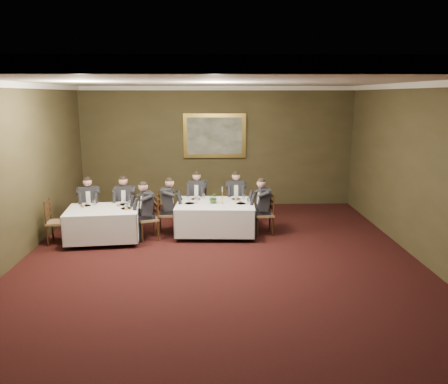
{
  "coord_description": "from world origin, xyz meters",
  "views": [
    {
      "loc": [
        -0.11,
        -7.87,
        3.25
      ],
      "look_at": [
        0.12,
        1.55,
        1.15
      ],
      "focal_mm": 35.0,
      "sensor_mm": 36.0,
      "label": 1
    }
  ],
  "objects_px": {
    "chair_sec_backleft": "(90,220)",
    "chair_main_endright": "(264,223)",
    "chair_sec_endright": "(149,227)",
    "chair_sec_endleft": "(58,231)",
    "chair_main_endleft": "(167,222)",
    "diner_main_backleft": "(197,203)",
    "chair_sec_backright": "(126,219)",
    "diner_sec_endright": "(148,218)",
    "diner_main_endright": "(264,213)",
    "table_second": "(103,222)",
    "chair_main_backright": "(236,212)",
    "candlestick": "(222,197)",
    "diner_main_backright": "(236,204)",
    "painting": "(215,136)",
    "centerpiece": "(214,197)",
    "chair_main_backleft": "(198,212)",
    "diner_sec_backleft": "(90,211)",
    "diner_sec_backright": "(125,210)",
    "table_main": "(215,216)",
    "diner_main_endleft": "(167,213)"
  },
  "relations": [
    {
      "from": "diner_main_backleft",
      "to": "chair_sec_backleft",
      "type": "distance_m",
      "value": 2.68
    },
    {
      "from": "painting",
      "to": "chair_sec_endleft",
      "type": "bearing_deg",
      "value": -135.91
    },
    {
      "from": "chair_main_endleft",
      "to": "candlestick",
      "type": "distance_m",
      "value": 1.48
    },
    {
      "from": "diner_main_endright",
      "to": "diner_sec_endright",
      "type": "distance_m",
      "value": 2.71
    },
    {
      "from": "chair_main_endright",
      "to": "chair_sec_endright",
      "type": "height_order",
      "value": "same"
    },
    {
      "from": "chair_sec_backleft",
      "to": "chair_sec_backright",
      "type": "bearing_deg",
      "value": 173.8
    },
    {
      "from": "diner_main_backright",
      "to": "painting",
      "type": "relative_size",
      "value": 0.74
    },
    {
      "from": "diner_main_endleft",
      "to": "chair_sec_endleft",
      "type": "bearing_deg",
      "value": -77.55
    },
    {
      "from": "candlestick",
      "to": "painting",
      "type": "distance_m",
      "value": 3.14
    },
    {
      "from": "chair_main_backleft",
      "to": "diner_sec_endright",
      "type": "relative_size",
      "value": 0.74
    },
    {
      "from": "diner_sec_endright",
      "to": "chair_sec_endleft",
      "type": "relative_size",
      "value": 1.35
    },
    {
      "from": "table_main",
      "to": "chair_main_endright",
      "type": "xyz_separation_m",
      "value": [
        1.16,
        -0.05,
        -0.17
      ]
    },
    {
      "from": "chair_main_endright",
      "to": "chair_sec_backleft",
      "type": "height_order",
      "value": "same"
    },
    {
      "from": "table_second",
      "to": "painting",
      "type": "relative_size",
      "value": 0.94
    },
    {
      "from": "chair_main_backright",
      "to": "painting",
      "type": "relative_size",
      "value": 0.55
    },
    {
      "from": "candlestick",
      "to": "painting",
      "type": "xyz_separation_m",
      "value": [
        -0.16,
        2.91,
        1.16
      ]
    },
    {
      "from": "chair_sec_backleft",
      "to": "chair_main_endright",
      "type": "bearing_deg",
      "value": 162.86
    },
    {
      "from": "chair_sec_backleft",
      "to": "chair_sec_endright",
      "type": "distance_m",
      "value": 1.65
    },
    {
      "from": "chair_sec_endleft",
      "to": "chair_main_endleft",
      "type": "bearing_deg",
      "value": 101.15
    },
    {
      "from": "diner_main_backleft",
      "to": "centerpiece",
      "type": "bearing_deg",
      "value": 121.04
    },
    {
      "from": "chair_main_backright",
      "to": "chair_main_endleft",
      "type": "height_order",
      "value": "same"
    },
    {
      "from": "diner_main_endleft",
      "to": "chair_sec_endright",
      "type": "bearing_deg",
      "value": -45.39
    },
    {
      "from": "diner_main_endright",
      "to": "chair_sec_backleft",
      "type": "xyz_separation_m",
      "value": [
        -4.19,
        0.33,
        -0.23
      ]
    },
    {
      "from": "chair_main_endright",
      "to": "diner_main_backleft",
      "type": "bearing_deg",
      "value": 53.94
    },
    {
      "from": "table_second",
      "to": "chair_sec_endright",
      "type": "relative_size",
      "value": 1.72
    },
    {
      "from": "table_second",
      "to": "diner_main_backleft",
      "type": "xyz_separation_m",
      "value": [
        2.07,
        1.43,
        0.06
      ]
    },
    {
      "from": "table_main",
      "to": "diner_main_backleft",
      "type": "relative_size",
      "value": 1.41
    },
    {
      "from": "chair_main_backright",
      "to": "diner_sec_backright",
      "type": "bearing_deg",
      "value": 12.42
    },
    {
      "from": "table_second",
      "to": "candlestick",
      "type": "height_order",
      "value": "candlestick"
    },
    {
      "from": "chair_sec_backright",
      "to": "painting",
      "type": "xyz_separation_m",
      "value": [
        2.19,
        2.44,
        1.79
      ]
    },
    {
      "from": "chair_main_backright",
      "to": "diner_main_endleft",
      "type": "height_order",
      "value": "diner_main_endleft"
    },
    {
      "from": "chair_main_backright",
      "to": "chair_sec_backright",
      "type": "relative_size",
      "value": 1.0
    },
    {
      "from": "table_main",
      "to": "table_second",
      "type": "relative_size",
      "value": 1.1
    },
    {
      "from": "table_second",
      "to": "chair_main_backright",
      "type": "relative_size",
      "value": 1.72
    },
    {
      "from": "chair_main_endright",
      "to": "diner_sec_backleft",
      "type": "relative_size",
      "value": 0.74
    },
    {
      "from": "chair_main_endright",
      "to": "centerpiece",
      "type": "height_order",
      "value": "centerpiece"
    },
    {
      "from": "chair_sec_endright",
      "to": "centerpiece",
      "type": "relative_size",
      "value": 3.39
    },
    {
      "from": "chair_main_endright",
      "to": "diner_sec_backright",
      "type": "xyz_separation_m",
      "value": [
        -3.36,
        0.42,
        0.23
      ]
    },
    {
      "from": "centerpiece",
      "to": "chair_sec_backright",
      "type": "bearing_deg",
      "value": 168.57
    },
    {
      "from": "diner_sec_endright",
      "to": "centerpiece",
      "type": "height_order",
      "value": "diner_sec_endright"
    },
    {
      "from": "diner_sec_backright",
      "to": "centerpiece",
      "type": "bearing_deg",
      "value": 170.31
    },
    {
      "from": "diner_main_backright",
      "to": "chair_sec_endright",
      "type": "relative_size",
      "value": 1.35
    },
    {
      "from": "table_main",
      "to": "diner_sec_backleft",
      "type": "xyz_separation_m",
      "value": [
        -3.04,
        0.28,
        0.06
      ]
    },
    {
      "from": "painting",
      "to": "table_main",
      "type": "bearing_deg",
      "value": -90.0
    },
    {
      "from": "diner_main_backleft",
      "to": "chair_sec_backright",
      "type": "relative_size",
      "value": 1.35
    },
    {
      "from": "chair_sec_backright",
      "to": "candlestick",
      "type": "xyz_separation_m",
      "value": [
        2.36,
        -0.47,
        0.64
      ]
    },
    {
      "from": "diner_sec_backleft",
      "to": "centerpiece",
      "type": "relative_size",
      "value": 4.56
    },
    {
      "from": "chair_main_backleft",
      "to": "diner_sec_backleft",
      "type": "height_order",
      "value": "diner_sec_backleft"
    },
    {
      "from": "table_second",
      "to": "chair_main_backright",
      "type": "height_order",
      "value": "chair_main_backright"
    },
    {
      "from": "table_second",
      "to": "chair_sec_backright",
      "type": "height_order",
      "value": "chair_sec_backright"
    }
  ]
}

